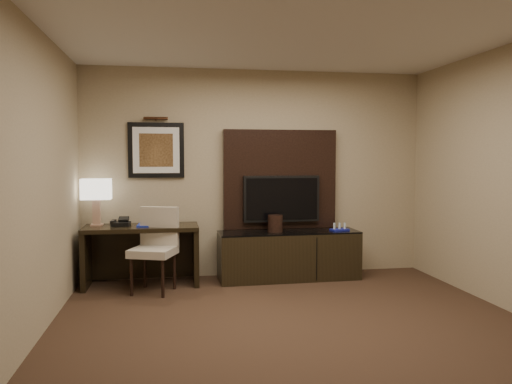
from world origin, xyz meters
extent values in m
cube|color=#332117|center=(0.00, 0.00, -0.01)|extent=(4.50, 5.00, 0.01)
cube|color=silver|center=(0.00, 0.00, 2.70)|extent=(4.50, 5.00, 0.01)
cube|color=tan|center=(0.00, 2.50, 1.35)|extent=(4.50, 0.01, 2.70)
cube|color=tan|center=(0.00, -2.50, 1.35)|extent=(4.50, 0.01, 2.70)
cube|color=tan|center=(-2.25, 0.00, 1.35)|extent=(0.01, 5.00, 2.70)
cube|color=black|center=(-1.48, 2.15, 0.37)|extent=(1.36, 0.59, 0.73)
cube|color=black|center=(0.36, 2.15, 0.31)|extent=(1.80, 0.54, 0.62)
cube|color=black|center=(0.30, 2.44, 1.27)|extent=(1.50, 0.12, 1.30)
cube|color=black|center=(0.30, 2.34, 1.02)|extent=(1.00, 0.08, 0.60)
cube|color=black|center=(-1.30, 2.48, 1.65)|extent=(0.70, 0.04, 0.70)
cylinder|color=#3B2112|center=(-1.30, 2.44, 2.05)|extent=(0.04, 0.04, 0.30)
cube|color=#192BA3|center=(-1.41, 2.14, 0.74)|extent=(0.24, 0.31, 0.02)
imported|color=tan|center=(-1.33, 2.09, 0.85)|extent=(0.17, 0.05, 0.23)
cylinder|color=black|center=(0.18, 2.15, 0.72)|extent=(0.24, 0.24, 0.21)
camera|label=1|loc=(-1.11, -4.00, 1.56)|focal=35.00mm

